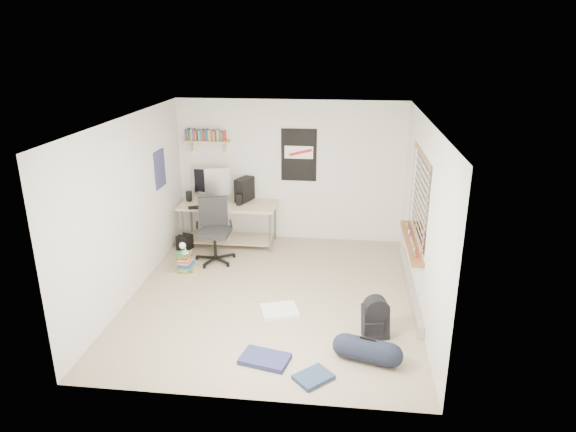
# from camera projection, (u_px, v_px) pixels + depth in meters

# --- Properties ---
(floor) EXTENTS (4.00, 4.50, 0.01)m
(floor) POSITION_uv_depth(u_px,v_px,m) (273.00, 295.00, 7.36)
(floor) COLOR gray
(floor) RESTS_ON ground
(ceiling) EXTENTS (4.00, 4.50, 0.01)m
(ceiling) POSITION_uv_depth(u_px,v_px,m) (271.00, 119.00, 6.52)
(ceiling) COLOR white
(ceiling) RESTS_ON ground
(back_wall) EXTENTS (4.00, 0.01, 2.50)m
(back_wall) POSITION_uv_depth(u_px,v_px,m) (290.00, 171.00, 9.05)
(back_wall) COLOR silver
(back_wall) RESTS_ON ground
(left_wall) EXTENTS (0.01, 4.50, 2.50)m
(left_wall) POSITION_uv_depth(u_px,v_px,m) (130.00, 207.00, 7.16)
(left_wall) COLOR silver
(left_wall) RESTS_ON ground
(right_wall) EXTENTS (0.01, 4.50, 2.50)m
(right_wall) POSITION_uv_depth(u_px,v_px,m) (423.00, 218.00, 6.72)
(right_wall) COLOR silver
(right_wall) RESTS_ON ground
(desk) EXTENTS (1.81, 1.13, 0.77)m
(desk) POSITION_uv_depth(u_px,v_px,m) (229.00, 224.00, 9.05)
(desk) COLOR tan
(desk) RESTS_ON floor
(monitor_left) EXTENTS (0.44, 0.15, 0.47)m
(monitor_left) POSITION_uv_depth(u_px,v_px,m) (205.00, 186.00, 9.06)
(monitor_left) COLOR #B3B3B8
(monitor_left) RESTS_ON desk
(monitor_right) EXTENTS (0.45, 0.27, 0.49)m
(monitor_right) POSITION_uv_depth(u_px,v_px,m) (218.00, 187.00, 8.94)
(monitor_right) COLOR #A1A0A5
(monitor_right) RESTS_ON desk
(pc_tower) EXTENTS (0.32, 0.43, 0.41)m
(pc_tower) POSITION_uv_depth(u_px,v_px,m) (245.00, 189.00, 8.99)
(pc_tower) COLOR black
(pc_tower) RESTS_ON desk
(keyboard) EXTENTS (0.41, 0.28, 0.02)m
(keyboard) POSITION_uv_depth(u_px,v_px,m) (200.00, 207.00, 8.67)
(keyboard) COLOR black
(keyboard) RESTS_ON desk
(speaker_left) EXTENTS (0.09, 0.09, 0.18)m
(speaker_left) POSITION_uv_depth(u_px,v_px,m) (189.00, 196.00, 9.00)
(speaker_left) COLOR black
(speaker_left) RESTS_ON desk
(speaker_right) EXTENTS (0.11, 0.11, 0.19)m
(speaker_right) POSITION_uv_depth(u_px,v_px,m) (239.00, 199.00, 8.80)
(speaker_right) COLOR black
(speaker_right) RESTS_ON desk
(office_chair) EXTENTS (0.84, 0.84, 1.05)m
(office_chair) POSITION_uv_depth(u_px,v_px,m) (214.00, 233.00, 8.31)
(office_chair) COLOR black
(office_chair) RESTS_ON floor
(wall_shelf) EXTENTS (0.80, 0.22, 0.24)m
(wall_shelf) POSITION_uv_depth(u_px,v_px,m) (207.00, 141.00, 8.92)
(wall_shelf) COLOR tan
(wall_shelf) RESTS_ON back_wall
(poster_back_wall) EXTENTS (0.62, 0.03, 0.92)m
(poster_back_wall) POSITION_uv_depth(u_px,v_px,m) (299.00, 155.00, 8.91)
(poster_back_wall) COLOR black
(poster_back_wall) RESTS_ON back_wall
(poster_left_wall) EXTENTS (0.02, 0.42, 0.60)m
(poster_left_wall) POSITION_uv_depth(u_px,v_px,m) (160.00, 169.00, 8.19)
(poster_left_wall) COLOR navy
(poster_left_wall) RESTS_ON left_wall
(window) EXTENTS (0.10, 1.50, 1.26)m
(window) POSITION_uv_depth(u_px,v_px,m) (417.00, 197.00, 6.94)
(window) COLOR brown
(window) RESTS_ON right_wall
(baseboard_heater) EXTENTS (0.08, 2.50, 0.18)m
(baseboard_heater) POSITION_uv_depth(u_px,v_px,m) (410.00, 287.00, 7.40)
(baseboard_heater) COLOR #B7B2A8
(baseboard_heater) RESTS_ON floor
(backpack) EXTENTS (0.36, 0.31, 0.42)m
(backpack) POSITION_uv_depth(u_px,v_px,m) (375.00, 321.00, 6.30)
(backpack) COLOR black
(backpack) RESTS_ON floor
(duffel_bag) EXTENTS (0.34, 0.34, 0.55)m
(duffel_bag) POSITION_uv_depth(u_px,v_px,m) (367.00, 350.00, 5.82)
(duffel_bag) COLOR black
(duffel_bag) RESTS_ON floor
(tshirt) EXTENTS (0.59, 0.54, 0.04)m
(tshirt) POSITION_uv_depth(u_px,v_px,m) (279.00, 310.00, 6.90)
(tshirt) COLOR silver
(tshirt) RESTS_ON floor
(jeans_a) EXTENTS (0.61, 0.46, 0.06)m
(jeans_a) POSITION_uv_depth(u_px,v_px,m) (265.00, 359.00, 5.85)
(jeans_a) COLOR #232850
(jeans_a) RESTS_ON floor
(jeans_b) EXTENTS (0.48, 0.48, 0.05)m
(jeans_b) POSITION_uv_depth(u_px,v_px,m) (313.00, 377.00, 5.54)
(jeans_b) COLOR #233350
(jeans_b) RESTS_ON floor
(book_stack) EXTENTS (0.51, 0.43, 0.32)m
(book_stack) POSITION_uv_depth(u_px,v_px,m) (185.00, 263.00, 8.04)
(book_stack) COLOR brown
(book_stack) RESTS_ON floor
(desk_lamp) EXTENTS (0.17, 0.21, 0.19)m
(desk_lamp) POSITION_uv_depth(u_px,v_px,m) (185.00, 250.00, 7.94)
(desk_lamp) COLOR white
(desk_lamp) RESTS_ON book_stack
(subwoofer) EXTENTS (0.27, 0.27, 0.25)m
(subwoofer) POSITION_uv_depth(u_px,v_px,m) (185.00, 242.00, 8.87)
(subwoofer) COLOR black
(subwoofer) RESTS_ON floor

